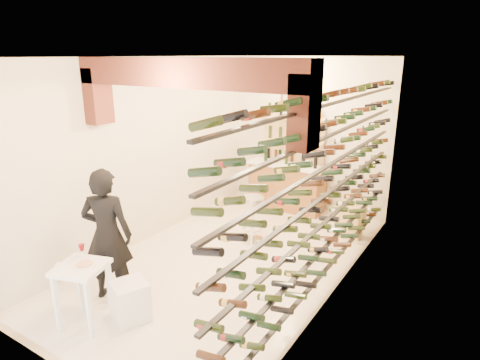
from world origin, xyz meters
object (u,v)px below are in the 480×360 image
(tasting_table, at_px, (82,276))
(chrome_barstool, at_px, (252,216))
(person, at_px, (107,235))
(back_counter, at_px, (287,185))
(crate_lower, at_px, (349,229))
(white_stool, at_px, (131,301))
(wine_rack, at_px, (324,186))

(tasting_table, distance_m, chrome_barstool, 3.19)
(tasting_table, relative_size, person, 0.52)
(person, bearing_deg, back_counter, -123.02)
(back_counter, relative_size, chrome_barstool, 2.01)
(tasting_table, xyz_separation_m, person, (-0.19, 0.59, 0.27))
(tasting_table, bearing_deg, crate_lower, 47.85)
(white_stool, xyz_separation_m, crate_lower, (1.53, 3.92, -0.12))
(person, bearing_deg, crate_lower, -146.42)
(wine_rack, height_order, chrome_barstool, wine_rack)
(wine_rack, height_order, crate_lower, wine_rack)
(crate_lower, bearing_deg, white_stool, -111.28)
(wine_rack, height_order, back_counter, wine_rack)
(person, distance_m, crate_lower, 4.34)
(back_counter, relative_size, white_stool, 3.33)
(chrome_barstool, bearing_deg, person, -106.27)
(chrome_barstool, height_order, crate_lower, chrome_barstool)
(back_counter, height_order, tasting_table, back_counter)
(chrome_barstool, bearing_deg, white_stool, -92.82)
(person, relative_size, crate_lower, 4.15)
(wine_rack, height_order, person, wine_rack)
(crate_lower, bearing_deg, wine_rack, -84.06)
(tasting_table, xyz_separation_m, crate_lower, (1.94, 4.28, -0.52))
(wine_rack, bearing_deg, white_stool, -131.45)
(person, height_order, chrome_barstool, person)
(person, xyz_separation_m, crate_lower, (2.13, 3.70, -0.79))
(wine_rack, xyz_separation_m, chrome_barstool, (-1.59, 0.81, -1.06))
(crate_lower, bearing_deg, chrome_barstool, -140.46)
(back_counter, bearing_deg, white_stool, -88.77)
(person, height_order, crate_lower, person)
(chrome_barstool, bearing_deg, tasting_table, -99.96)
(white_stool, height_order, crate_lower, white_stool)
(white_stool, relative_size, crate_lower, 1.14)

